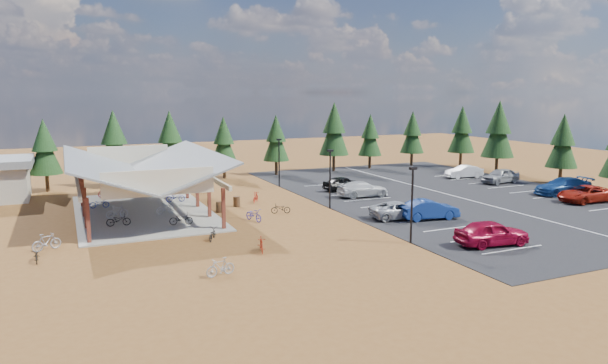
{
  "coord_description": "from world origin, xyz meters",
  "views": [
    {
      "loc": [
        -15.73,
        -39.05,
        9.94
      ],
      "look_at": [
        3.62,
        4.42,
        2.06
      ],
      "focal_mm": 32.0,
      "sensor_mm": 36.0,
      "label": 1
    }
  ],
  "objects_px": {
    "car_4": "(343,183)",
    "car_6": "(586,194)",
    "bike_16": "(281,208)",
    "car_2": "(400,210)",
    "trash_bin_0": "(220,207)",
    "bike_1": "(117,212)",
    "bike_8": "(37,256)",
    "bike_14": "(254,215)",
    "bike_4": "(181,219)",
    "car_8": "(500,176)",
    "bike_0": "(118,220)",
    "car_1": "(429,209)",
    "bike_7": "(141,190)",
    "car_7": "(563,186)",
    "bike_6": "(175,197)",
    "trash_bin_1": "(237,202)",
    "bike_12": "(212,234)",
    "lamp_post_2": "(279,159)",
    "bike_11": "(261,245)",
    "bike_13": "(220,267)",
    "car_3": "(363,189)",
    "bike_15": "(256,197)",
    "car_0": "(492,233)",
    "car_9": "(464,172)",
    "bike_5": "(165,208)",
    "bike_9": "(46,242)",
    "lamp_post_1": "(330,175)",
    "bike_pavilion": "(141,167)"
  },
  "relations": [
    {
      "from": "car_4",
      "to": "car_6",
      "type": "height_order",
      "value": "car_6"
    },
    {
      "from": "bike_16",
      "to": "car_2",
      "type": "bearing_deg",
      "value": 72.09
    },
    {
      "from": "trash_bin_0",
      "to": "bike_1",
      "type": "xyz_separation_m",
      "value": [
        -8.1,
        0.75,
        0.18
      ]
    },
    {
      "from": "bike_8",
      "to": "bike_14",
      "type": "relative_size",
      "value": 0.8
    },
    {
      "from": "bike_4",
      "to": "car_8",
      "type": "xyz_separation_m",
      "value": [
        36.2,
        5.16,
        0.3
      ]
    },
    {
      "from": "bike_0",
      "to": "car_1",
      "type": "relative_size",
      "value": 0.37
    },
    {
      "from": "bike_7",
      "to": "car_7",
      "type": "distance_m",
      "value": 41.06
    },
    {
      "from": "car_7",
      "to": "car_8",
      "type": "height_order",
      "value": "car_7"
    },
    {
      "from": "bike_0",
      "to": "car_6",
      "type": "bearing_deg",
      "value": -96.04
    },
    {
      "from": "bike_6",
      "to": "trash_bin_1",
      "type": "bearing_deg",
      "value": -125.14
    },
    {
      "from": "bike_12",
      "to": "bike_16",
      "type": "bearing_deg",
      "value": -114.06
    },
    {
      "from": "bike_7",
      "to": "lamp_post_2",
      "type": "bearing_deg",
      "value": -83.06
    },
    {
      "from": "trash_bin_0",
      "to": "car_7",
      "type": "xyz_separation_m",
      "value": [
        32.79,
        -6.13,
        0.42
      ]
    },
    {
      "from": "bike_0",
      "to": "car_6",
      "type": "relative_size",
      "value": 0.32
    },
    {
      "from": "trash_bin_1",
      "to": "bike_11",
      "type": "relative_size",
      "value": 0.54
    },
    {
      "from": "bike_13",
      "to": "bike_16",
      "type": "relative_size",
      "value": 1.07
    },
    {
      "from": "bike_4",
      "to": "car_3",
      "type": "height_order",
      "value": "car_3"
    },
    {
      "from": "bike_12",
      "to": "bike_16",
      "type": "xyz_separation_m",
      "value": [
        7.3,
        5.76,
        -0.0
      ]
    },
    {
      "from": "car_2",
      "to": "car_6",
      "type": "height_order",
      "value": "car_6"
    },
    {
      "from": "lamp_post_2",
      "to": "bike_1",
      "type": "bearing_deg",
      "value": -152.88
    },
    {
      "from": "trash_bin_1",
      "to": "bike_12",
      "type": "distance_m",
      "value": 10.99
    },
    {
      "from": "bike_13",
      "to": "car_4",
      "type": "distance_m",
      "value": 27.6
    },
    {
      "from": "bike_8",
      "to": "car_3",
      "type": "bearing_deg",
      "value": 16.72
    },
    {
      "from": "car_1",
      "to": "car_8",
      "type": "height_order",
      "value": "car_8"
    },
    {
      "from": "bike_11",
      "to": "bike_15",
      "type": "distance_m",
      "value": 15.8
    },
    {
      "from": "car_6",
      "to": "bike_4",
      "type": "bearing_deg",
      "value": -96.9
    },
    {
      "from": "bike_8",
      "to": "car_2",
      "type": "height_order",
      "value": "car_2"
    },
    {
      "from": "bike_4",
      "to": "car_6",
      "type": "distance_m",
      "value": 36.15
    },
    {
      "from": "car_0",
      "to": "car_9",
      "type": "relative_size",
      "value": 1.11
    },
    {
      "from": "trash_bin_0",
      "to": "car_2",
      "type": "relative_size",
      "value": 0.19
    },
    {
      "from": "bike_5",
      "to": "car_6",
      "type": "relative_size",
      "value": 0.29
    },
    {
      "from": "bike_0",
      "to": "bike_8",
      "type": "height_order",
      "value": "bike_0"
    },
    {
      "from": "bike_11",
      "to": "car_4",
      "type": "distance_m",
      "value": 22.76
    },
    {
      "from": "bike_5",
      "to": "bike_4",
      "type": "bearing_deg",
      "value": 172.51
    },
    {
      "from": "bike_1",
      "to": "car_6",
      "type": "xyz_separation_m",
      "value": [
        39.82,
        -10.34,
        0.17
      ]
    },
    {
      "from": "lamp_post_2",
      "to": "car_4",
      "type": "distance_m",
      "value": 7.32
    },
    {
      "from": "bike_9",
      "to": "car_0",
      "type": "distance_m",
      "value": 28.72
    },
    {
      "from": "lamp_post_1",
      "to": "car_8",
      "type": "distance_m",
      "value": 23.61
    },
    {
      "from": "bike_1",
      "to": "car_2",
      "type": "relative_size",
      "value": 0.36
    },
    {
      "from": "bike_16",
      "to": "bike_11",
      "type": "bearing_deg",
      "value": -10.52
    },
    {
      "from": "bike_16",
      "to": "car_4",
      "type": "xyz_separation_m",
      "value": [
        9.73,
        7.34,
        0.34
      ]
    },
    {
      "from": "trash_bin_1",
      "to": "bike_9",
      "type": "distance_m",
      "value": 17.03
    },
    {
      "from": "trash_bin_1",
      "to": "car_7",
      "type": "xyz_separation_m",
      "value": [
        30.8,
        -7.78,
        0.42
      ]
    },
    {
      "from": "bike_pavilion",
      "to": "bike_15",
      "type": "bearing_deg",
      "value": 0.75
    },
    {
      "from": "bike_6",
      "to": "bike_9",
      "type": "height_order",
      "value": "bike_9"
    },
    {
      "from": "bike_13",
      "to": "car_2",
      "type": "height_order",
      "value": "car_2"
    },
    {
      "from": "bike_8",
      "to": "bike_9",
      "type": "height_order",
      "value": "bike_9"
    },
    {
      "from": "bike_0",
      "to": "car_7",
      "type": "height_order",
      "value": "car_7"
    },
    {
      "from": "car_1",
      "to": "car_3",
      "type": "bearing_deg",
      "value": 8.37
    },
    {
      "from": "trash_bin_1",
      "to": "bike_8",
      "type": "distance_m",
      "value": 18.68
    }
  ]
}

